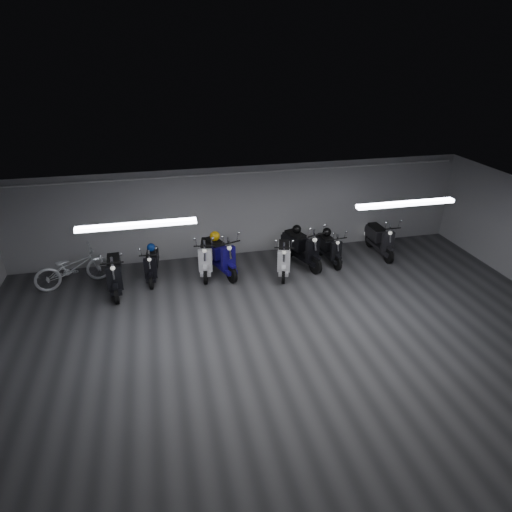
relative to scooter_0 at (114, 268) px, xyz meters
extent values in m
cube|color=#333336|center=(3.84, -3.33, -0.71)|extent=(14.00, 10.00, 0.01)
cube|color=gray|center=(3.84, -3.33, 2.10)|extent=(14.00, 10.00, 0.01)
cube|color=#9D9D9F|center=(3.84, 1.67, 0.70)|extent=(14.00, 0.01, 2.80)
cube|color=#9D9D9F|center=(3.84, -8.34, 0.70)|extent=(14.00, 0.01, 2.80)
cube|color=white|center=(0.84, -2.33, 2.04)|extent=(2.40, 0.18, 0.08)
cube|color=white|center=(6.84, -2.33, 2.04)|extent=(2.40, 0.18, 0.08)
cylinder|color=white|center=(3.84, 1.59, 1.92)|extent=(13.60, 0.05, 0.05)
imported|color=white|center=(-1.14, 0.63, -0.05)|extent=(2.13, 1.29, 1.30)
sphere|color=black|center=(6.19, 0.64, 0.20)|extent=(0.27, 0.27, 0.27)
sphere|color=navy|center=(0.99, 0.72, 0.18)|extent=(0.24, 0.24, 0.24)
sphere|color=black|center=(5.25, 0.69, 0.36)|extent=(0.27, 0.27, 0.27)
sphere|color=#ECAB0D|center=(2.80, 0.69, 0.36)|extent=(0.29, 0.29, 0.29)
camera|label=1|loc=(1.30, -11.12, 5.37)|focal=31.51mm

